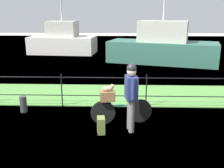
{
  "coord_description": "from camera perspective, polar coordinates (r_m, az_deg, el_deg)",
  "views": [
    {
      "loc": [
        0.5,
        -5.75,
        2.85
      ],
      "look_at": [
        0.27,
        1.28,
        0.9
      ],
      "focal_mm": 42.27,
      "sensor_mm": 36.0,
      "label": 1
    }
  ],
  "objects": [
    {
      "name": "bicycle_main",
      "position": [
        6.89,
        1.93,
        -5.88
      ],
      "size": [
        1.6,
        0.32,
        0.64
      ],
      "color": "black",
      "rests_on": "ground"
    },
    {
      "name": "cyclist_person",
      "position": [
        6.29,
        4.16,
        -1.63
      ],
      "size": [
        0.32,
        0.53,
        1.68
      ],
      "color": "slate",
      "rests_on": "ground"
    },
    {
      "name": "harbor_water",
      "position": [
        17.07,
        0.18,
        5.9
      ],
      "size": [
        30.0,
        30.0,
        0.0
      ],
      "primitive_type": "plane",
      "color": "slate",
      "rests_on": "ground"
    },
    {
      "name": "terrier_dog",
      "position": [
        6.65,
        -0.78,
        -0.91
      ],
      "size": [
        0.32,
        0.18,
        0.18
      ],
      "color": "tan",
      "rests_on": "wooden_crate"
    },
    {
      "name": "wooden_crate",
      "position": [
        6.7,
        -0.98,
        -2.61
      ],
      "size": [
        0.41,
        0.3,
        0.26
      ],
      "primitive_type": "cube",
      "rotation": [
        0.0,
        0.0,
        0.16
      ],
      "color": "brown",
      "rests_on": "bicycle_main"
    },
    {
      "name": "moored_boat_mid",
      "position": [
        15.3,
        10.79,
        7.77
      ],
      "size": [
        6.38,
        3.77,
        3.94
      ],
      "color": "#336656",
      "rests_on": "ground"
    },
    {
      "name": "ground_plane",
      "position": [
        6.44,
        -2.83,
        -10.8
      ],
      "size": [
        60.0,
        60.0,
        0.0
      ],
      "primitive_type": "plane",
      "color": "beige"
    },
    {
      "name": "moored_boat_near",
      "position": [
        18.84,
        -10.57,
        9.05
      ],
      "size": [
        4.61,
        2.64,
        3.79
      ],
      "color": "silver",
      "rests_on": "ground"
    },
    {
      "name": "grass_strip",
      "position": [
        9.3,
        -1.29,
        -2.26
      ],
      "size": [
        27.0,
        2.4,
        0.03
      ],
      "primitive_type": "cube",
      "color": "#569342",
      "rests_on": "ground"
    },
    {
      "name": "iron_fence",
      "position": [
        7.97,
        -1.79,
        -0.84
      ],
      "size": [
        18.04,
        0.04,
        1.03
      ],
      "color": "black",
      "rests_on": "ground"
    },
    {
      "name": "mooring_bollard",
      "position": [
        8.1,
        -18.62,
        -4.16
      ],
      "size": [
        0.2,
        0.2,
        0.47
      ],
      "primitive_type": "cylinder",
      "color": "#38383D",
      "rests_on": "ground"
    },
    {
      "name": "backpack_on_paving",
      "position": [
        6.42,
        -2.38,
        -8.9
      ],
      "size": [
        0.22,
        0.3,
        0.4
      ],
      "primitive_type": "cube",
      "rotation": [
        0.0,
        0.0,
        4.86
      ],
      "color": "olive",
      "rests_on": "ground"
    }
  ]
}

